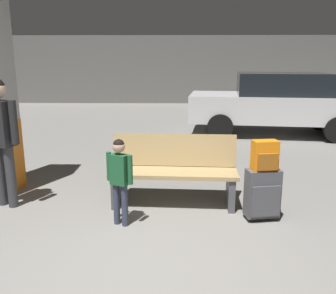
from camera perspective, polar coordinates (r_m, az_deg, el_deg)
ground_plane at (r=6.98m, az=-1.01°, el=-1.98°), size 18.00×18.00×0.10m
garage_back_wall at (r=15.59m, az=0.10°, el=12.02°), size 18.00×0.12×2.80m
bench at (r=4.63m, az=0.89°, el=-3.78°), size 1.63×0.61×0.89m
suitcase at (r=4.35m, az=14.63°, el=-7.08°), size 0.41×0.28×0.60m
backpack_bright at (r=4.22m, az=14.99°, el=-1.34°), size 0.30×0.23×0.34m
child at (r=4.02m, az=-7.61°, el=-4.07°), size 0.31×0.25×0.99m
adult at (r=4.88m, az=-24.82°, el=2.55°), size 0.51×0.30×1.61m
parked_car_near at (r=9.36m, az=16.60°, el=6.78°), size 4.28×2.20×1.51m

